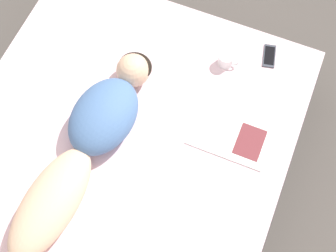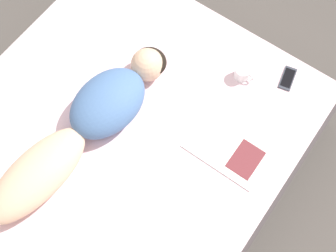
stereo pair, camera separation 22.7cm
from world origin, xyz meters
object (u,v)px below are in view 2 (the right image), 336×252
object	(u,v)px
person	(86,125)
coffee_mug	(243,73)
cell_phone	(288,78)
open_magazine	(229,149)

from	to	relation	value
person	coffee_mug	size ratio (longest dim) A/B	10.65
person	cell_phone	bearing A→B (deg)	57.07
person	coffee_mug	bearing A→B (deg)	62.66
person	cell_phone	world-z (taller)	person
open_magazine	cell_phone	bearing A→B (deg)	85.86
coffee_mug	cell_phone	size ratio (longest dim) A/B	0.73
coffee_mug	cell_phone	xyz separation A→B (m)	(0.22, 0.14, -0.03)
open_magazine	cell_phone	size ratio (longest dim) A/B	2.65
open_magazine	coffee_mug	size ratio (longest dim) A/B	3.61
person	open_magazine	distance (m)	0.75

